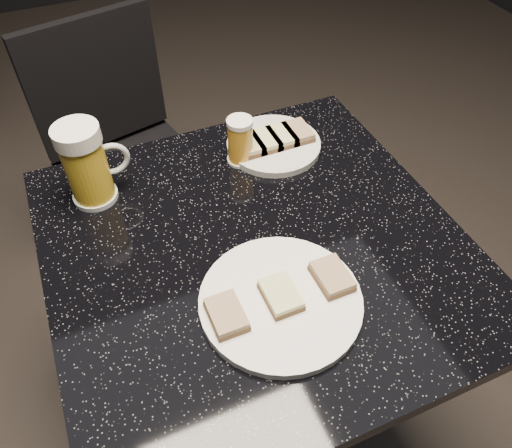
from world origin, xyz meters
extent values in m
plane|color=black|center=(0.00, 0.00, 0.00)|extent=(6.00, 6.00, 0.00)
cylinder|color=white|center=(-0.01, -0.13, 0.76)|extent=(0.25, 0.25, 0.01)
cylinder|color=silver|center=(0.14, 0.23, 0.76)|extent=(0.19, 0.19, 0.01)
cylinder|color=black|center=(0.00, 0.00, 0.01)|extent=(0.44, 0.44, 0.03)
cylinder|color=black|center=(0.00, 0.00, 0.37)|extent=(0.10, 0.10, 0.69)
cube|color=black|center=(0.00, 0.00, 0.73)|extent=(0.70, 0.70, 0.03)
cylinder|color=silver|center=(-0.23, 0.22, 0.76)|extent=(0.08, 0.08, 0.01)
cylinder|color=yellow|center=(-0.23, 0.22, 0.82)|extent=(0.08, 0.08, 0.12)
cylinder|color=white|center=(-0.23, 0.22, 0.89)|extent=(0.08, 0.08, 0.03)
torus|color=silver|center=(-0.19, 0.23, 0.82)|extent=(0.07, 0.01, 0.07)
cylinder|color=silver|center=(0.06, 0.22, 0.75)|extent=(0.06, 0.06, 0.01)
cylinder|color=gold|center=(0.06, 0.22, 0.80)|extent=(0.05, 0.05, 0.08)
cylinder|color=white|center=(0.06, 0.22, 0.84)|extent=(0.05, 0.05, 0.01)
cube|color=black|center=(-0.11, 0.60, 0.45)|extent=(0.44, 0.44, 0.04)
cylinder|color=black|center=(-0.22, 0.41, 0.21)|extent=(0.03, 0.03, 0.43)
cylinder|color=black|center=(0.08, 0.48, 0.21)|extent=(0.03, 0.03, 0.43)
cylinder|color=black|center=(-0.29, 0.72, 0.21)|extent=(0.03, 0.03, 0.43)
cylinder|color=black|center=(0.01, 0.79, 0.21)|extent=(0.03, 0.03, 0.43)
cube|color=black|center=(-0.15, 0.76, 0.67)|extent=(0.36, 0.11, 0.37)
cube|color=#4C3521|center=(-0.10, -0.13, 0.77)|extent=(0.05, 0.07, 0.01)
cube|color=#8C7251|center=(-0.10, -0.13, 0.78)|extent=(0.05, 0.07, 0.01)
cube|color=#4C3521|center=(-0.01, -0.13, 0.77)|extent=(0.05, 0.07, 0.01)
cube|color=#D1D184|center=(-0.01, -0.13, 0.78)|extent=(0.05, 0.07, 0.01)
cube|color=#4C3521|center=(0.07, -0.13, 0.77)|extent=(0.05, 0.07, 0.01)
cube|color=#8C7251|center=(0.07, -0.13, 0.78)|extent=(0.05, 0.07, 0.01)
cube|color=#4C3521|center=(0.08, 0.23, 0.77)|extent=(0.05, 0.07, 0.01)
cube|color=beige|center=(0.08, 0.23, 0.78)|extent=(0.05, 0.07, 0.01)
cube|color=#4C3521|center=(0.12, 0.23, 0.77)|extent=(0.05, 0.07, 0.01)
cube|color=#D1D184|center=(0.12, 0.23, 0.78)|extent=(0.05, 0.07, 0.01)
cube|color=#4C3521|center=(0.16, 0.23, 0.77)|extent=(0.05, 0.07, 0.01)
cube|color=#D1D184|center=(0.16, 0.23, 0.78)|extent=(0.05, 0.07, 0.01)
cube|color=#4C3521|center=(0.19, 0.23, 0.77)|extent=(0.05, 0.07, 0.01)
cube|color=#8C7251|center=(0.19, 0.23, 0.78)|extent=(0.05, 0.07, 0.01)
camera|label=1|loc=(-0.22, -0.51, 1.40)|focal=35.00mm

